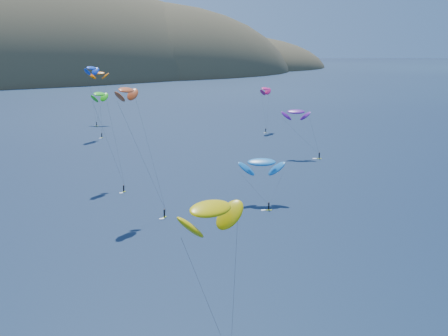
% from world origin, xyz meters
% --- Properties ---
extents(kitesurfer_2, '(10.81, 10.66, 19.75)m').
position_xyz_m(kitesurfer_2, '(-20.08, 28.53, 16.97)').
color(kitesurfer_2, '#C9E018').
rests_on(kitesurfer_2, ground).
extents(kitesurfer_3, '(6.86, 14.94, 24.47)m').
position_xyz_m(kitesurfer_3, '(-4.14, 115.60, 22.58)').
color(kitesurfer_3, '#C9E018').
rests_on(kitesurfer_3, ground).
extents(kitesurfer_4, '(8.96, 9.85, 27.54)m').
position_xyz_m(kitesurfer_4, '(17.77, 189.51, 25.10)').
color(kitesurfer_4, '#C9E018').
rests_on(kitesurfer_4, ground).
extents(kitesurfer_5, '(10.81, 11.71, 11.84)m').
position_xyz_m(kitesurfer_5, '(21.20, 80.89, 9.09)').
color(kitesurfer_5, '#C9E018').
rests_on(kitesurfer_5, ground).
extents(kitesurfer_6, '(9.27, 11.67, 16.24)m').
position_xyz_m(kitesurfer_6, '(59.68, 120.87, 13.86)').
color(kitesurfer_6, '#C9E018').
rests_on(kitesurfer_6, ground).
extents(kitesurfer_8, '(8.77, 8.04, 18.80)m').
position_xyz_m(kitesurfer_8, '(80.11, 169.03, 16.51)').
color(kitesurfer_8, '#C9E018').
rests_on(kitesurfer_8, ground).
extents(kitesurfer_9, '(9.61, 10.80, 28.07)m').
position_xyz_m(kitesurfer_9, '(-8.03, 86.74, 25.92)').
color(kitesurfer_9, '#C9E018').
rests_on(kitesurfer_9, ground).
extents(kitesurfer_11, '(10.10, 13.94, 23.38)m').
position_xyz_m(kitesurfer_11, '(31.92, 224.25, 21.03)').
color(kitesurfer_11, '#C9E018').
rests_on(kitesurfer_11, ground).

